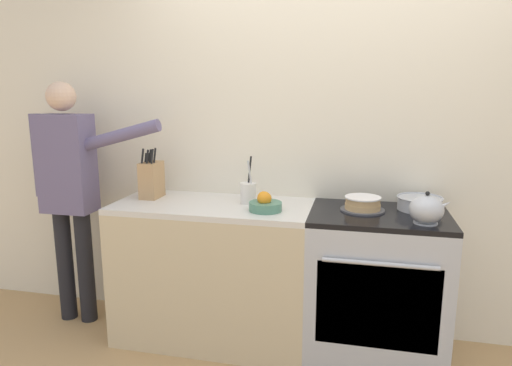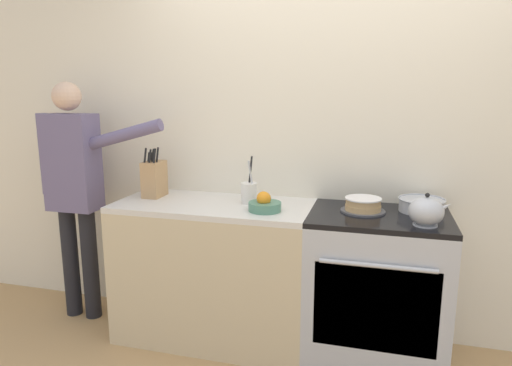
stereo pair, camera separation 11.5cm
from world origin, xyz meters
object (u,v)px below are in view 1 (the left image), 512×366
(fruit_bowl, at_px, (265,203))
(person_baker, at_px, (69,183))
(utensil_crock, at_px, (248,192))
(stove_range, at_px, (375,286))
(layer_cake, at_px, (363,204))
(mixing_bowl, at_px, (420,203))
(tea_kettle, at_px, (427,210))
(knife_block, at_px, (152,179))

(fruit_bowl, distance_m, person_baker, 1.37)
(utensil_crock, distance_m, fruit_bowl, 0.21)
(person_baker, bearing_deg, stove_range, 9.46)
(layer_cake, height_order, utensil_crock, utensil_crock)
(layer_cake, xyz_separation_m, mixing_bowl, (0.33, 0.09, 0.00))
(stove_range, distance_m, layer_cake, 0.50)
(tea_kettle, height_order, knife_block, knife_block)
(fruit_bowl, relative_size, person_baker, 0.12)
(mixing_bowl, height_order, utensil_crock, utensil_crock)
(tea_kettle, xyz_separation_m, fruit_bowl, (-0.89, 0.07, -0.03))
(layer_cake, height_order, fruit_bowl, fruit_bowl)
(utensil_crock, bearing_deg, tea_kettle, -11.96)
(stove_range, xyz_separation_m, tea_kettle, (0.23, -0.16, 0.53))
(mixing_bowl, height_order, person_baker, person_baker)
(mixing_bowl, distance_m, utensil_crock, 1.03)
(tea_kettle, distance_m, knife_block, 1.70)
(layer_cake, bearing_deg, mixing_bowl, 15.71)
(utensil_crock, height_order, person_baker, person_baker)
(stove_range, bearing_deg, person_baker, 179.78)
(stove_range, relative_size, fruit_bowl, 4.68)
(tea_kettle, relative_size, person_baker, 0.13)
(layer_cake, bearing_deg, person_baker, -179.14)
(stove_range, xyz_separation_m, mixing_bowl, (0.23, 0.13, 0.49))
(stove_range, bearing_deg, utensil_crock, 175.66)
(stove_range, relative_size, utensil_crock, 3.07)
(utensil_crock, xyz_separation_m, fruit_bowl, (0.14, -0.15, -0.02))
(stove_range, height_order, person_baker, person_baker)
(stove_range, relative_size, layer_cake, 3.52)
(mixing_bowl, xyz_separation_m, utensil_crock, (-1.03, -0.07, 0.03))
(stove_range, height_order, tea_kettle, tea_kettle)
(utensil_crock, relative_size, fruit_bowl, 1.53)
(mixing_bowl, distance_m, fruit_bowl, 0.92)
(stove_range, distance_m, knife_block, 1.56)
(person_baker, bearing_deg, tea_kettle, 5.49)
(tea_kettle, height_order, utensil_crock, utensil_crock)
(fruit_bowl, bearing_deg, tea_kettle, -4.23)
(tea_kettle, distance_m, person_baker, 2.26)
(layer_cake, relative_size, fruit_bowl, 1.33)
(knife_block, bearing_deg, fruit_bowl, -11.47)
(tea_kettle, xyz_separation_m, utensil_crock, (-1.03, 0.22, -0.01))
(knife_block, distance_m, fruit_bowl, 0.81)
(layer_cake, relative_size, utensil_crock, 0.87)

